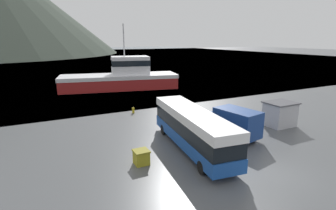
% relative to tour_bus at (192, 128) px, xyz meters
% --- Properties ---
extents(ground_plane, '(400.00, 400.00, 0.00)m').
position_rel_tour_bus_xyz_m(ground_plane, '(2.93, -6.11, -1.78)').
color(ground_plane, '#515456').
extents(water_surface, '(240.00, 240.00, 0.00)m').
position_rel_tour_bus_xyz_m(water_surface, '(2.93, 132.95, -1.78)').
color(water_surface, slate).
rests_on(water_surface, ground).
extents(tour_bus, '(3.71, 11.29, 3.14)m').
position_rel_tour_bus_xyz_m(tour_bus, '(0.00, 0.00, 0.00)').
color(tour_bus, '#194799').
rests_on(tour_bus, ground).
extents(delivery_van, '(3.12, 5.77, 2.61)m').
position_rel_tour_bus_xyz_m(delivery_van, '(4.57, 0.68, -0.41)').
color(delivery_van, navy).
rests_on(delivery_van, ground).
extents(fishing_boat, '(20.58, 9.65, 10.95)m').
position_rel_tour_bus_xyz_m(fishing_boat, '(2.67, 27.56, 0.27)').
color(fishing_boat, maroon).
rests_on(fishing_boat, water_surface).
extents(storage_bin, '(1.05, 1.03, 1.03)m').
position_rel_tour_bus_xyz_m(storage_bin, '(-4.53, -0.68, -1.25)').
color(storage_bin, olive).
rests_on(storage_bin, ground).
extents(dock_kiosk, '(2.97, 2.39, 2.43)m').
position_rel_tour_bus_xyz_m(dock_kiosk, '(10.89, 0.98, -0.55)').
color(dock_kiosk, '#B2B2B7').
rests_on(dock_kiosk, ground).
extents(mooring_bollard, '(0.32, 0.32, 0.70)m').
position_rel_tour_bus_xyz_m(mooring_bollard, '(-0.75, 11.89, -1.40)').
color(mooring_bollard, '#B29919').
rests_on(mooring_bollard, ground).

